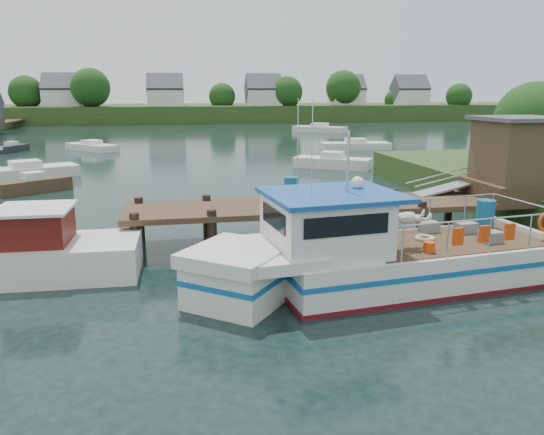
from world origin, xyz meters
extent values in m
plane|color=black|center=(0.00, 0.00, 0.00)|extent=(160.00, 160.00, 0.00)
cylinder|color=#332114|center=(14.00, 6.00, 1.52)|extent=(0.50, 0.50, 3.05)
sphere|color=#1D4217|center=(14.00, 6.00, 3.96)|extent=(3.90, 3.90, 3.90)
cube|color=#30491E|center=(0.00, 84.00, 1.40)|extent=(140.00, 24.00, 3.00)
cylinder|color=#332114|center=(-28.00, 79.00, 2.10)|extent=(0.60, 0.60, 4.20)
sphere|color=#1D4217|center=(-28.00, 79.00, 5.21)|extent=(5.54, 5.54, 5.54)
cylinder|color=#332114|center=(-17.00, 75.00, 2.40)|extent=(0.60, 0.60, 4.80)
sphere|color=#1D4217|center=(-17.00, 75.00, 5.95)|extent=(6.34, 6.34, 6.34)
cylinder|color=#332114|center=(-6.00, 77.00, 1.50)|extent=(0.60, 0.60, 3.00)
sphere|color=#1D4217|center=(-6.00, 77.00, 3.72)|extent=(3.96, 3.96, 3.96)
cylinder|color=#332114|center=(5.00, 79.00, 1.80)|extent=(0.60, 0.60, 3.60)
sphere|color=#1D4217|center=(5.00, 79.00, 4.46)|extent=(4.75, 4.75, 4.75)
cylinder|color=#332114|center=(16.00, 75.00, 2.10)|extent=(0.60, 0.60, 4.20)
sphere|color=#1D4217|center=(16.00, 75.00, 5.21)|extent=(5.54, 5.54, 5.54)
cylinder|color=#332114|center=(27.00, 77.00, 2.40)|extent=(0.60, 0.60, 4.80)
sphere|color=#1D4217|center=(27.00, 77.00, 5.95)|extent=(6.34, 6.34, 6.34)
cylinder|color=#332114|center=(38.00, 79.00, 1.50)|extent=(0.60, 0.60, 3.00)
sphere|color=#1D4217|center=(38.00, 79.00, 3.72)|extent=(3.96, 3.96, 3.96)
cylinder|color=#332114|center=(49.00, 75.00, 1.80)|extent=(0.60, 0.60, 3.60)
sphere|color=#1D4217|center=(49.00, 75.00, 4.46)|extent=(4.75, 4.75, 4.75)
cube|color=silver|center=(-22.00, 78.00, 4.00)|extent=(6.00, 5.00, 3.00)
cube|color=#47474C|center=(-22.00, 78.00, 5.90)|extent=(6.20, 5.09, 5.09)
cube|color=silver|center=(-5.00, 77.00, 4.00)|extent=(6.00, 5.00, 3.00)
cube|color=#47474C|center=(-5.00, 77.00, 5.90)|extent=(6.20, 5.09, 5.09)
cube|color=silver|center=(12.00, 76.00, 4.00)|extent=(6.00, 5.00, 3.00)
cube|color=#47474C|center=(12.00, 76.00, 5.90)|extent=(6.20, 5.09, 5.09)
cube|color=silver|center=(28.00, 78.00, 4.00)|extent=(6.00, 5.00, 3.00)
cube|color=#47474C|center=(28.00, 78.00, 5.90)|extent=(6.20, 5.09, 5.09)
cube|color=silver|center=(40.00, 77.00, 4.00)|extent=(6.00, 5.00, 3.00)
cube|color=#47474C|center=(40.00, 77.00, 5.90)|extent=(6.20, 5.09, 5.09)
cube|color=#463121|center=(-28.00, 64.00, 1.00)|extent=(2.20, 20.00, 0.25)
cube|color=#463121|center=(2.00, 0.00, 1.30)|extent=(16.00, 3.00, 0.20)
cylinder|color=black|center=(-5.50, -1.30, 0.65)|extent=(0.32, 0.32, 1.90)
cylinder|color=black|center=(-5.50, 1.30, 0.65)|extent=(0.32, 0.32, 1.90)
cylinder|color=black|center=(-3.00, -1.30, 0.65)|extent=(0.32, 0.32, 1.90)
cylinder|color=black|center=(-3.00, 1.30, 0.65)|extent=(0.32, 0.32, 1.90)
cylinder|color=black|center=(-0.50, -1.30, 0.65)|extent=(0.32, 0.32, 1.90)
cylinder|color=black|center=(-0.50, 1.30, 0.65)|extent=(0.32, 0.32, 1.90)
cylinder|color=black|center=(2.00, -1.30, 0.65)|extent=(0.32, 0.32, 1.90)
cylinder|color=black|center=(2.00, 1.30, 0.65)|extent=(0.32, 0.32, 1.90)
cylinder|color=black|center=(4.50, -1.30, 0.65)|extent=(0.32, 0.32, 1.90)
cylinder|color=black|center=(4.50, 1.30, 0.65)|extent=(0.32, 0.32, 1.90)
cylinder|color=black|center=(7.00, -1.30, 0.65)|extent=(0.32, 0.32, 1.90)
cylinder|color=black|center=(7.00, 1.30, 0.65)|extent=(0.32, 0.32, 1.90)
cylinder|color=black|center=(9.50, -1.30, 0.65)|extent=(0.32, 0.32, 1.90)
cylinder|color=black|center=(9.50, 1.30, 0.65)|extent=(0.32, 0.32, 1.90)
cube|color=#463121|center=(9.00, 0.00, 1.70)|extent=(3.20, 3.00, 0.60)
cube|color=#4B3A2A|center=(9.00, 0.00, 3.10)|extent=(2.60, 2.60, 2.40)
cube|color=#47474C|center=(9.00, 0.00, 4.40)|extent=(3.00, 3.00, 0.15)
cube|color=#A5A8AD|center=(6.70, 0.90, 1.65)|extent=(3.34, 0.90, 0.79)
cylinder|color=silver|center=(6.70, 0.50, 2.15)|extent=(3.34, 0.05, 0.76)
cylinder|color=silver|center=(6.70, 1.30, 2.15)|extent=(3.34, 0.05, 0.76)
cube|color=slate|center=(1.00, -1.00, 1.56)|extent=(0.60, 0.40, 0.30)
cube|color=slate|center=(2.00, -0.80, 1.56)|extent=(0.60, 0.40, 0.30)
cylinder|color=#DB3E0C|center=(3.00, -1.10, 1.55)|extent=(0.30, 0.30, 0.28)
cylinder|color=#145689|center=(0.20, 0.90, 1.84)|extent=(0.56, 0.56, 0.85)
cube|color=silver|center=(2.37, -4.92, 0.59)|extent=(7.96, 3.95, 1.17)
cube|color=silver|center=(-2.69, -5.53, 0.59)|extent=(3.04, 3.04, 1.17)
cube|color=silver|center=(-2.69, -5.53, 1.33)|extent=(3.32, 3.34, 0.36)
cube|color=silver|center=(-1.68, -5.41, 1.30)|extent=(2.37, 3.13, 0.31)
cube|color=#14599F|center=(2.37, -4.92, 0.73)|extent=(8.07, 4.00, 0.14)
cube|color=#14599F|center=(-2.69, -5.53, 0.73)|extent=(3.09, 3.09, 0.14)
cube|color=maroon|center=(2.37, -4.92, 0.05)|extent=(8.06, 3.98, 0.14)
cube|color=#463121|center=(3.59, -4.78, 1.18)|extent=(5.80, 3.39, 0.04)
cube|color=silver|center=(6.32, -4.45, 0.69)|extent=(0.57, 3.06, 1.38)
cube|color=silver|center=(-0.26, -5.24, 1.94)|extent=(3.15, 2.97, 1.53)
cube|color=black|center=(-0.10, -6.56, 2.24)|extent=(2.23, 0.31, 0.51)
cube|color=black|center=(-0.42, -3.91, 2.24)|extent=(2.23, 0.31, 0.51)
cube|color=black|center=(-1.69, -5.41, 2.24)|extent=(0.26, 1.83, 0.51)
cube|color=#184A99|center=(-0.06, -5.21, 2.75)|extent=(3.80, 3.35, 0.12)
cylinder|color=silver|center=(0.35, -5.17, 3.62)|extent=(0.09, 0.09, 1.63)
cylinder|color=silver|center=(-0.81, -5.82, 4.03)|extent=(0.03, 0.03, 2.45)
cylinder|color=silver|center=(-0.93, -4.80, 4.03)|extent=(0.03, 0.03, 2.45)
sphere|color=silver|center=(0.81, -4.70, 2.96)|extent=(0.41, 0.41, 0.37)
cylinder|color=silver|center=(3.91, -6.15, 2.14)|extent=(5.07, 0.65, 0.04)
cylinder|color=silver|center=(3.57, -3.36, 2.14)|extent=(5.07, 0.65, 0.04)
cylinder|color=silver|center=(6.30, -4.45, 2.14)|extent=(0.38, 2.79, 0.04)
cylinder|color=silver|center=(1.43, -6.45, 1.66)|extent=(0.05, 0.05, 0.97)
cylinder|color=silver|center=(1.09, -3.66, 1.66)|extent=(0.05, 0.05, 0.97)
cylinder|color=silver|center=(2.74, -6.29, 1.66)|extent=(0.05, 0.05, 0.97)
cylinder|color=silver|center=(2.41, -3.50, 1.66)|extent=(0.05, 0.05, 0.97)
cylinder|color=silver|center=(4.06, -6.14, 1.66)|extent=(0.05, 0.05, 0.97)
cylinder|color=silver|center=(3.72, -3.34, 1.66)|extent=(0.05, 0.05, 0.97)
cylinder|color=silver|center=(5.38, -5.98, 1.66)|extent=(0.05, 0.05, 0.97)
cylinder|color=silver|center=(5.04, -3.18, 1.66)|extent=(0.05, 0.05, 0.97)
cylinder|color=silver|center=(6.10, -3.06, 1.66)|extent=(0.05, 0.05, 0.97)
cube|color=slate|center=(4.68, -5.26, 1.36)|extent=(0.66, 0.48, 0.33)
cube|color=slate|center=(4.54, -4.15, 1.36)|extent=(0.66, 0.48, 0.33)
cube|color=slate|center=(3.48, -3.86, 1.36)|extent=(0.60, 0.45, 0.33)
cylinder|color=#145689|center=(5.51, -3.62, 1.63)|extent=(0.64, 0.64, 0.90)
cylinder|color=#DB3E0C|center=(2.48, -5.83, 1.34)|extent=(0.34, 0.34, 0.31)
torus|color=#BFB28C|center=(2.96, -4.65, 1.24)|extent=(0.64, 0.64, 0.12)
cube|color=#DB3E0C|center=(3.05, -6.28, 1.73)|extent=(0.30, 0.14, 0.46)
cube|color=#DB3E0C|center=(3.86, -6.18, 1.73)|extent=(0.30, 0.14, 0.46)
cube|color=#DB3E0C|center=(4.67, -6.08, 1.73)|extent=(0.30, 0.14, 0.46)
imported|color=silver|center=(1.80, -5.30, 2.07)|extent=(0.50, 0.70, 1.80)
cube|color=silver|center=(-8.79, -2.35, 0.53)|extent=(6.99, 2.71, 1.07)
cube|color=#50120D|center=(-8.26, -2.36, 1.55)|extent=(1.96, 1.96, 1.01)
cube|color=silver|center=(-8.26, -2.36, 2.08)|extent=(2.18, 2.18, 0.09)
cube|color=#463121|center=(-11.77, 12.20, 0.35)|extent=(3.86, 3.37, 0.71)
cube|color=silver|center=(-11.77, 12.20, 0.89)|extent=(1.42, 1.39, 0.46)
cube|color=silver|center=(15.46, 51.33, 0.38)|extent=(7.11, 6.35, 0.77)
cube|color=silver|center=(15.46, 51.33, 0.97)|extent=(2.63, 2.59, 0.49)
cube|color=silver|center=(-13.40, 17.23, 0.36)|extent=(6.49, 4.62, 0.72)
cube|color=silver|center=(-13.40, 17.23, 0.91)|extent=(2.21, 2.10, 0.46)
cube|color=silver|center=(7.10, 18.04, 0.38)|extent=(5.57, 4.46, 0.76)
cube|color=silver|center=(7.10, 18.04, 0.95)|extent=(1.98, 1.91, 0.49)
cube|color=silver|center=(12.98, 29.90, 0.33)|extent=(6.70, 2.85, 0.65)
cube|color=silver|center=(12.98, 29.90, 0.82)|extent=(1.97, 1.74, 0.42)
cube|color=silver|center=(-11.59, 33.44, 0.31)|extent=(5.31, 5.56, 0.62)
cube|color=silver|center=(-11.59, 33.44, 0.78)|extent=(2.10, 2.12, 0.40)
cube|color=black|center=(-18.61, 33.57, 0.30)|extent=(2.42, 3.63, 0.60)
cube|color=silver|center=(-18.61, 33.57, 0.76)|extent=(1.14, 1.21, 0.39)
camera|label=1|loc=(-4.19, -18.47, 5.44)|focal=35.00mm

